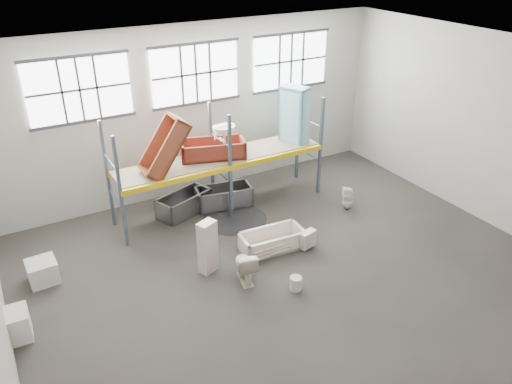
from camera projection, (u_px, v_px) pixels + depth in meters
floor at (287, 271)px, 11.95m from camera, size 12.00×10.00×0.10m
ceiling at (295, 55)px, 9.59m from camera, size 12.00×10.00×0.10m
wall_back at (196, 110)px, 14.66m from camera, size 12.00×0.10×5.00m
wall_front at (491, 312)px, 6.88m from camera, size 12.00×0.10×5.00m
wall_right at (479, 127)px, 13.43m from camera, size 0.10×10.00×5.00m
window_left at (79, 90)px, 12.66m from camera, size 2.60×0.04×1.60m
window_mid at (196, 74)px, 14.06m from camera, size 2.60×0.04×1.60m
window_right at (291, 61)px, 15.47m from camera, size 2.60×0.04×1.60m
rack_upright_la at (121, 193)px, 12.15m from camera, size 0.08×0.08×3.00m
rack_upright_lb at (107, 175)px, 13.07m from camera, size 0.08×0.08×3.00m
rack_upright_ma at (230, 168)px, 13.46m from camera, size 0.08×0.08×3.00m
rack_upright_mb at (211, 153)px, 14.39m from camera, size 0.08×0.08×3.00m
rack_upright_ra at (321, 147)px, 14.78m from camera, size 0.08×0.08×3.00m
rack_upright_rb at (298, 134)px, 15.71m from camera, size 0.08×0.08×3.00m
rack_beam_front at (230, 168)px, 13.46m from camera, size 6.00×0.10×0.14m
rack_beam_back at (211, 153)px, 14.39m from camera, size 6.00×0.10×0.14m
shelf_deck at (220, 157)px, 13.89m from camera, size 5.90×1.10×0.03m
wet_patch at (235, 219)px, 14.00m from camera, size 1.80×1.80×0.00m
bathtub_beige at (272, 240)px, 12.60m from camera, size 1.67×0.88×0.48m
cistern_spare at (308, 239)px, 12.58m from camera, size 0.49×0.31×0.43m
sink_in_tub at (288, 244)px, 12.59m from camera, size 0.45×0.45×0.14m
toilet_beige at (245, 265)px, 11.38m from camera, size 0.61×0.87×0.81m
cistern_tall at (208, 247)px, 11.59m from camera, size 0.50×0.42×1.32m
toilet_white at (348, 198)px, 14.38m from camera, size 0.41×0.40×0.68m
steel_tub_left at (184, 203)px, 14.22m from camera, size 1.71×1.22×0.57m
steel_tub_right at (224, 196)px, 14.58m from camera, size 1.71×1.03×0.59m
rust_tub_flat at (213, 149)px, 13.79m from camera, size 1.93×1.33×0.50m
rust_tub_tilted at (164, 147)px, 12.71m from camera, size 1.33×0.78×1.62m
sink_on_shelf at (225, 144)px, 13.41m from camera, size 0.69×0.57×0.56m
blue_tub_upright at (294, 115)px, 14.56m from camera, size 0.81×0.95×1.72m
bucket at (296, 283)px, 11.19m from camera, size 0.30×0.30×0.32m
carton_near at (11, 326)px, 9.76m from camera, size 0.74×0.65×0.61m
carton_far at (43, 271)px, 11.41m from camera, size 0.66×0.66×0.53m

